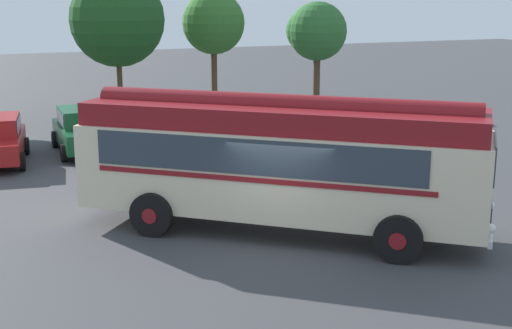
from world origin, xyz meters
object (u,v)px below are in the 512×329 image
(vintage_bus, at_px, (280,158))
(car_far_right, at_px, (221,123))
(car_mid_left, at_px, (82,130))
(car_mid_right, at_px, (159,126))

(vintage_bus, bearing_deg, car_far_right, 77.46)
(car_mid_left, bearing_deg, car_far_right, -7.18)
(car_mid_right, height_order, car_far_right, same)
(car_mid_left, xyz_separation_m, car_mid_right, (2.91, -0.26, 0.00))
(vintage_bus, distance_m, car_mid_left, 11.69)
(vintage_bus, relative_size, car_mid_right, 2.15)
(vintage_bus, height_order, car_mid_right, vintage_bus)
(car_mid_left, distance_m, car_far_right, 5.36)
(car_mid_left, relative_size, car_mid_right, 0.98)
(car_mid_left, bearing_deg, car_mid_right, -5.06)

